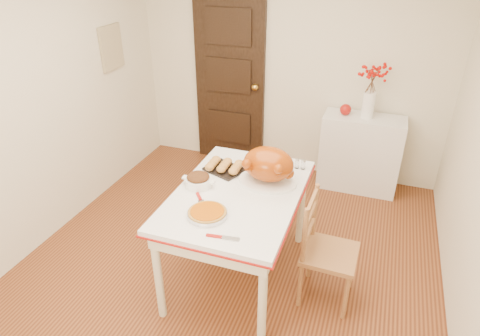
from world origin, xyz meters
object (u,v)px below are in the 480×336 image
at_px(kitchen_table, 238,235).
at_px(pumpkin_pie, 207,213).
at_px(sideboard, 360,153).
at_px(turkey_platter, 268,166).
at_px(chair_oak, 330,251).

distance_m(kitchen_table, pumpkin_pie, 0.58).
xyz_separation_m(sideboard, pumpkin_pie, (-0.88, -2.16, 0.42)).
height_order(sideboard, turkey_platter, turkey_platter).
height_order(sideboard, pumpkin_pie, pumpkin_pie).
relative_size(kitchen_table, chair_oak, 1.52).
xyz_separation_m(kitchen_table, chair_oak, (0.73, -0.00, 0.04)).
xyz_separation_m(turkey_platter, pumpkin_pie, (-0.27, -0.58, -0.12)).
relative_size(sideboard, chair_oak, 0.94).
relative_size(turkey_platter, pumpkin_pie, 1.66).
distance_m(sideboard, turkey_platter, 1.78).
bearing_deg(sideboard, chair_oak, -91.61).
height_order(sideboard, chair_oak, chair_oak).
xyz_separation_m(kitchen_table, turkey_platter, (0.17, 0.21, 0.55)).
distance_m(turkey_platter, pumpkin_pie, 0.65).
bearing_deg(sideboard, kitchen_table, -113.65).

